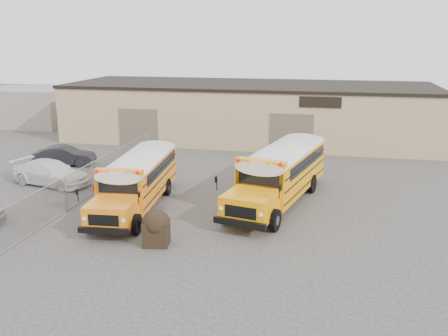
% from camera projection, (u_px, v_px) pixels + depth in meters
% --- Properties ---
extents(ground, '(120.00, 120.00, 0.00)m').
position_uv_depth(ground, '(182.00, 220.00, 23.93)').
color(ground, '#393634').
rests_on(ground, ground).
extents(warehouse, '(30.20, 10.20, 4.67)m').
position_uv_depth(warehouse, '(249.00, 111.00, 42.22)').
color(warehouse, tan).
rests_on(warehouse, ground).
extents(chainlink_fence, '(0.07, 18.07, 1.81)m').
position_uv_depth(chainlink_fence, '(93.00, 178.00, 27.74)').
color(chainlink_fence, gray).
rests_on(chainlink_fence, ground).
extents(distant_building_left, '(8.00, 6.00, 3.60)m').
position_uv_depth(distant_building_left, '(30.00, 107.00, 48.68)').
color(distant_building_left, gray).
rests_on(distant_building_left, ground).
extents(school_bus_left, '(2.99, 9.33, 2.69)m').
position_uv_depth(school_bus_left, '(164.00, 152.00, 30.91)').
color(school_bus_left, orange).
rests_on(school_bus_left, ground).
extents(school_bus_right, '(4.63, 10.41, 2.96)m').
position_uv_depth(school_bus_right, '(311.00, 147.00, 31.65)').
color(school_bus_right, '#FF9E07').
rests_on(school_bus_right, ground).
extents(tarp_bundle, '(1.19, 1.16, 1.58)m').
position_uv_depth(tarp_bundle, '(156.00, 227.00, 20.88)').
color(tarp_bundle, black).
rests_on(tarp_bundle, ground).
extents(car_white, '(5.25, 3.09, 1.43)m').
position_uv_depth(car_white, '(51.00, 173.00, 29.43)').
color(car_white, white).
rests_on(car_white, ground).
extents(car_dark, '(4.23, 2.21, 1.33)m').
position_uv_depth(car_dark, '(65.00, 156.00, 33.81)').
color(car_dark, black).
rests_on(car_dark, ground).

